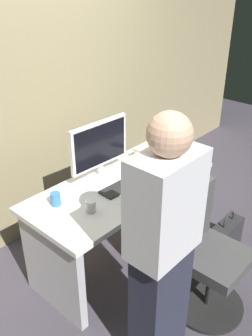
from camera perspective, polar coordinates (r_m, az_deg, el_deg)
The scene contains 13 objects.
ground_plane at distance 3.29m, azimuth -0.67°, elevation -13.40°, with size 9.00×9.00×0.00m, color #3D3842.
wall_back at distance 3.22m, azimuth -13.40°, elevation 15.32°, with size 6.40×0.10×3.00m, color #8C7F5B.
desk at distance 2.97m, azimuth -0.72°, elevation -6.00°, with size 1.53×0.69×0.74m.
office_chair at distance 2.69m, azimuth 12.24°, elevation -13.29°, with size 0.52×0.52×0.94m.
person_at_desk at distance 2.07m, azimuth 5.66°, elevation -12.66°, with size 0.40×0.24×1.64m.
monitor at distance 2.83m, azimuth -4.11°, elevation 3.33°, with size 0.54×0.15×0.46m.
keyboard at distance 2.81m, azimuth -0.15°, elevation -2.60°, with size 0.43×0.13×0.02m, color #262626.
mouse at distance 3.00m, azimuth 3.22°, elevation -0.24°, with size 0.06×0.10×0.03m, color white.
cup_near_keyboard at distance 2.52m, azimuth -5.44°, elevation -5.88°, with size 0.07×0.07×0.09m, color silver.
cup_by_monitor at distance 2.62m, azimuth -10.79°, elevation -4.72°, with size 0.07×0.07×0.09m, color #3372B2.
book_stack at distance 3.19m, azimuth 2.84°, elevation 2.28°, with size 0.20×0.16×0.10m.
cell_phone at distance 3.07m, azimuth 7.15°, elevation -0.04°, with size 0.07×0.14×0.01m, color black.
handbag at distance 3.41m, azimuth 15.21°, elevation -9.86°, with size 0.34×0.14×0.38m.
Camera 1 is at (-1.79, -1.66, 2.20)m, focal length 39.59 mm.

